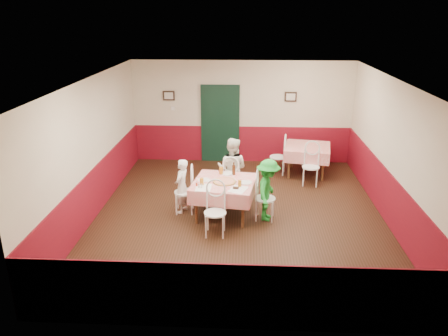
{
  "coord_description": "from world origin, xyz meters",
  "views": [
    {
      "loc": [
        0.11,
        -8.29,
        4.05
      ],
      "look_at": [
        -0.32,
        -0.04,
        1.05
      ],
      "focal_mm": 35.0,
      "sensor_mm": 36.0,
      "label": 1
    }
  ],
  "objects_px": {
    "chair_second_b": "(311,167)",
    "pizza": "(224,181)",
    "main_table": "(224,199)",
    "chair_far": "(231,180)",
    "glass_c": "(221,171)",
    "beer_bottle": "(234,169)",
    "chair_right": "(265,199)",
    "diner_far": "(232,169)",
    "second_table": "(307,160)",
    "chair_near": "(215,213)",
    "chair_left": "(184,192)",
    "glass_a": "(202,182)",
    "glass_b": "(240,183)",
    "diner_left": "(182,186)",
    "wallet": "(236,188)",
    "chair_second_a": "(278,157)",
    "diner_right": "(268,190)"
  },
  "relations": [
    {
      "from": "chair_right",
      "to": "diner_far",
      "type": "relative_size",
      "value": 0.63
    },
    {
      "from": "chair_right",
      "to": "wallet",
      "type": "xyz_separation_m",
      "value": [
        -0.59,
        -0.24,
        0.32
      ]
    },
    {
      "from": "chair_second_b",
      "to": "pizza",
      "type": "xyz_separation_m",
      "value": [
        -2.01,
        -1.86,
        0.33
      ]
    },
    {
      "from": "chair_right",
      "to": "diner_far",
      "type": "bearing_deg",
      "value": 42.28
    },
    {
      "from": "chair_second_a",
      "to": "diner_left",
      "type": "height_order",
      "value": "diner_left"
    },
    {
      "from": "second_table",
      "to": "chair_second_b",
      "type": "relative_size",
      "value": 1.24
    },
    {
      "from": "chair_left",
      "to": "chair_far",
      "type": "height_order",
      "value": "same"
    },
    {
      "from": "chair_right",
      "to": "glass_b",
      "type": "distance_m",
      "value": 0.65
    },
    {
      "from": "main_table",
      "to": "chair_second_b",
      "type": "bearing_deg",
      "value": 41.89
    },
    {
      "from": "main_table",
      "to": "glass_b",
      "type": "xyz_separation_m",
      "value": [
        0.32,
        -0.25,
        0.45
      ]
    },
    {
      "from": "wallet",
      "to": "second_table",
      "type": "bearing_deg",
      "value": 67.23
    },
    {
      "from": "second_table",
      "to": "pizza",
      "type": "bearing_deg",
      "value": -127.63
    },
    {
      "from": "chair_far",
      "to": "wallet",
      "type": "bearing_deg",
      "value": 98.48
    },
    {
      "from": "glass_a",
      "to": "chair_right",
      "type": "bearing_deg",
      "value": 3.63
    },
    {
      "from": "chair_right",
      "to": "diner_left",
      "type": "distance_m",
      "value": 1.76
    },
    {
      "from": "beer_bottle",
      "to": "diner_far",
      "type": "xyz_separation_m",
      "value": [
        -0.05,
        0.49,
        -0.17
      ]
    },
    {
      "from": "chair_second_a",
      "to": "wallet",
      "type": "relative_size",
      "value": 8.18
    },
    {
      "from": "chair_right",
      "to": "glass_b",
      "type": "xyz_separation_m",
      "value": [
        -0.52,
        -0.13,
        0.37
      ]
    },
    {
      "from": "wallet",
      "to": "diner_left",
      "type": "bearing_deg",
      "value": 164.98
    },
    {
      "from": "second_table",
      "to": "chair_near",
      "type": "distance_m",
      "value": 4.02
    },
    {
      "from": "chair_far",
      "to": "glass_b",
      "type": "xyz_separation_m",
      "value": [
        0.2,
        -1.09,
        0.37
      ]
    },
    {
      "from": "glass_c",
      "to": "beer_bottle",
      "type": "xyz_separation_m",
      "value": [
        0.27,
        -0.02,
        0.05
      ]
    },
    {
      "from": "beer_bottle",
      "to": "chair_near",
      "type": "bearing_deg",
      "value": -103.98
    },
    {
      "from": "glass_a",
      "to": "glass_b",
      "type": "xyz_separation_m",
      "value": [
        0.76,
        -0.05,
        -0.01
      ]
    },
    {
      "from": "chair_near",
      "to": "wallet",
      "type": "distance_m",
      "value": 0.69
    },
    {
      "from": "chair_near",
      "to": "beer_bottle",
      "type": "distance_m",
      "value": 1.35
    },
    {
      "from": "second_table",
      "to": "diner_left",
      "type": "xyz_separation_m",
      "value": [
        -2.91,
        -2.43,
        0.21
      ]
    },
    {
      "from": "pizza",
      "to": "beer_bottle",
      "type": "bearing_deg",
      "value": 68.73
    },
    {
      "from": "second_table",
      "to": "glass_c",
      "type": "bearing_deg",
      "value": -134.52
    },
    {
      "from": "chair_right",
      "to": "chair_second_b",
      "type": "height_order",
      "value": "same"
    },
    {
      "from": "pizza",
      "to": "chair_second_b",
      "type": "bearing_deg",
      "value": 42.73
    },
    {
      "from": "chair_second_b",
      "to": "wallet",
      "type": "distance_m",
      "value": 2.82
    },
    {
      "from": "chair_far",
      "to": "diner_right",
      "type": "xyz_separation_m",
      "value": [
        0.77,
        -0.97,
        0.19
      ]
    },
    {
      "from": "pizza",
      "to": "glass_a",
      "type": "xyz_separation_m",
      "value": [
        -0.45,
        -0.16,
        0.05
      ]
    },
    {
      "from": "main_table",
      "to": "chair_second_b",
      "type": "height_order",
      "value": "chair_second_b"
    },
    {
      "from": "diner_left",
      "to": "diner_far",
      "type": "xyz_separation_m",
      "value": [
        1.02,
        0.76,
        0.13
      ]
    },
    {
      "from": "chair_left",
      "to": "beer_bottle",
      "type": "relative_size",
      "value": 3.68
    },
    {
      "from": "chair_second_a",
      "to": "beer_bottle",
      "type": "relative_size",
      "value": 3.68
    },
    {
      "from": "diner_far",
      "to": "pizza",
      "type": "bearing_deg",
      "value": 97.47
    },
    {
      "from": "main_table",
      "to": "beer_bottle",
      "type": "relative_size",
      "value": 4.98
    },
    {
      "from": "glass_c",
      "to": "diner_left",
      "type": "relative_size",
      "value": 0.13
    },
    {
      "from": "chair_second_a",
      "to": "wallet",
      "type": "xyz_separation_m",
      "value": [
        -1.02,
        -2.92,
        0.32
      ]
    },
    {
      "from": "glass_a",
      "to": "beer_bottle",
      "type": "relative_size",
      "value": 0.57
    },
    {
      "from": "chair_far",
      "to": "chair_second_b",
      "type": "xyz_separation_m",
      "value": [
        1.9,
        0.97,
        0.0
      ]
    },
    {
      "from": "main_table",
      "to": "beer_bottle",
      "type": "height_order",
      "value": "beer_bottle"
    },
    {
      "from": "chair_second_b",
      "to": "pizza",
      "type": "relative_size",
      "value": 1.97
    },
    {
      "from": "glass_a",
      "to": "glass_b",
      "type": "distance_m",
      "value": 0.76
    },
    {
      "from": "chair_near",
      "to": "chair_left",
      "type": "bearing_deg",
      "value": 127.76
    },
    {
      "from": "chair_right",
      "to": "glass_c",
      "type": "xyz_separation_m",
      "value": [
        -0.92,
        0.55,
        0.39
      ]
    },
    {
      "from": "chair_far",
      "to": "diner_left",
      "type": "bearing_deg",
      "value": 37.52
    }
  ]
}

